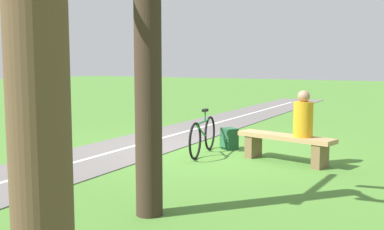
{
  "coord_description": "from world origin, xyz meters",
  "views": [
    {
      "loc": [
        -4.67,
        7.99,
        1.75
      ],
      "look_at": [
        -1.1,
        2.09,
        0.98
      ],
      "focal_mm": 43.32,
      "sensor_mm": 36.0,
      "label": 1
    }
  ],
  "objects": [
    {
      "name": "bicycle",
      "position": [
        -0.3,
        0.37,
        0.36
      ],
      "size": [
        0.44,
        1.65,
        0.87
      ],
      "rotation": [
        0.0,
        0.0,
        1.81
      ],
      "color": "black",
      "rests_on": "ground_plane"
    },
    {
      "name": "bench",
      "position": [
        -1.9,
        0.22,
        0.34
      ],
      "size": [
        1.85,
        0.73,
        0.49
      ],
      "rotation": [
        0.0,
        0.0,
        -0.2
      ],
      "color": "#A88456",
      "rests_on": "ground_plane"
    },
    {
      "name": "tree_far_right",
      "position": [
        -2.74,
        6.32,
        1.76
      ],
      "size": [
        1.18,
        1.02,
        3.92
      ],
      "color": "brown",
      "rests_on": "ground_plane"
    },
    {
      "name": "person_seated",
      "position": [
        -2.23,
        0.29,
        0.84
      ],
      "size": [
        0.39,
        0.39,
        0.8
      ],
      "rotation": [
        0.0,
        0.0,
        -0.2
      ],
      "color": "orange",
      "rests_on": "bench"
    },
    {
      "name": "backpack",
      "position": [
        -0.49,
        -0.39,
        0.21
      ],
      "size": [
        0.41,
        0.39,
        0.43
      ],
      "rotation": [
        0.0,
        0.0,
        5.73
      ],
      "color": "#1E4C2D",
      "rests_on": "ground_plane"
    },
    {
      "name": "tree_mid_field",
      "position": [
        -1.57,
        3.81,
        1.85
      ],
      "size": [
        1.77,
        1.45,
        3.96
      ],
      "color": "#38281E",
      "rests_on": "ground_plane"
    },
    {
      "name": "ground_plane",
      "position": [
        0.0,
        0.0,
        0.0
      ],
      "size": [
        80.0,
        80.0,
        0.0
      ],
      "primitive_type": "plane",
      "color": "#477A2D"
    }
  ]
}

